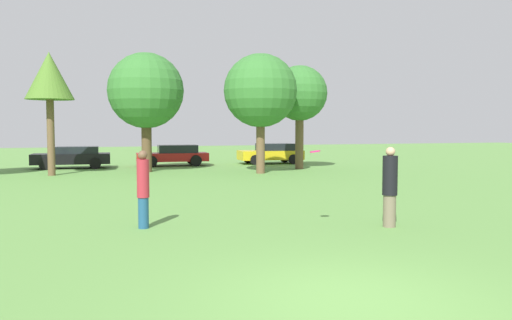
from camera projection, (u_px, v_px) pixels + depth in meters
The scene contains 11 objects.
ground_plane at pixel (351, 300), 6.97m from camera, with size 120.00×120.00×0.00m, color #5B8E42.
person_thrower at pixel (143, 188), 11.90m from camera, with size 0.29×0.29×1.82m.
person_catcher at pixel (390, 187), 12.07m from camera, with size 0.35×0.35×1.90m.
frisbee at pixel (315, 151), 11.70m from camera, with size 0.25×0.24×0.07m.
tree_1 at pixel (49, 78), 24.95m from camera, with size 2.32×2.32×6.06m.
tree_2 at pixel (146, 91), 27.09m from camera, with size 4.01×4.01×6.34m.
tree_3 at pixel (261, 91), 26.20m from camera, with size 3.78×3.78×6.16m.
tree_4 at pixel (300, 94), 29.06m from camera, with size 3.15×3.15×5.90m.
parked_car_black at pixel (73, 157), 29.68m from camera, with size 4.40×2.12×1.27m.
parked_car_red at pixel (174, 155), 31.68m from camera, with size 4.39×2.03×1.30m.
parked_car_yellow at pixel (272, 153), 33.63m from camera, with size 4.23×2.10×1.33m.
Camera 1 is at (-3.38, -6.08, 2.34)m, focal length 35.86 mm.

